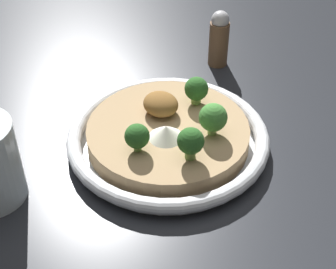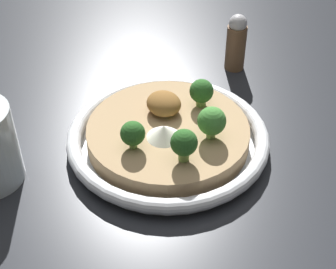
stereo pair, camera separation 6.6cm
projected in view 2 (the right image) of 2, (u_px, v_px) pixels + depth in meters
name	position (u px, v px, depth m)	size (l,w,h in m)	color
ground_plane	(168.00, 146.00, 0.68)	(6.00, 6.00, 0.00)	#23262B
risotto_bowl	(168.00, 137.00, 0.67)	(0.26, 0.26, 0.03)	silver
cheese_sprinkle	(164.00, 131.00, 0.64)	(0.04, 0.04, 0.02)	white
crispy_onion_garnish	(164.00, 104.00, 0.67)	(0.05, 0.04, 0.03)	brown
broccoli_back_left	(201.00, 92.00, 0.68)	(0.03, 0.03, 0.04)	#759E4C
broccoli_right	(184.00, 143.00, 0.59)	(0.03, 0.03, 0.04)	#759E4C
broccoli_front_right	(133.00, 134.00, 0.61)	(0.03, 0.03, 0.04)	#759E4C
broccoli_back_right	(212.00, 121.00, 0.63)	(0.04, 0.04, 0.04)	#84A856
pepper_shaker	(236.00, 42.00, 0.79)	(0.03, 0.03, 0.09)	brown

